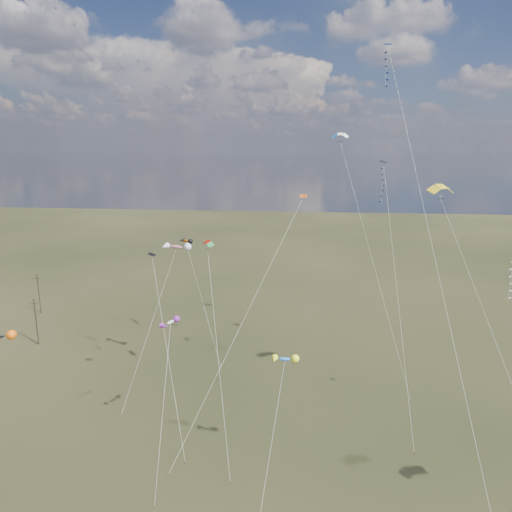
# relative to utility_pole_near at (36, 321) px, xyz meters

# --- Properties ---
(ground) EXTENTS (400.00, 400.00, 0.00)m
(ground) POSITION_rel_utility_pole_near_xyz_m (38.00, -30.00, -4.09)
(ground) COLOR black
(ground) RESTS_ON ground
(utility_pole_near) EXTENTS (1.40, 0.20, 8.00)m
(utility_pole_near) POSITION_rel_utility_pole_near_xyz_m (0.00, 0.00, 0.00)
(utility_pole_near) COLOR black
(utility_pole_near) RESTS_ON ground
(utility_pole_far) EXTENTS (1.40, 0.20, 8.00)m
(utility_pole_far) POSITION_rel_utility_pole_near_xyz_m (-8.00, 14.00, 0.00)
(utility_pole_far) COLOR black
(utility_pole_far) RESTS_ON ground
(diamond_black_high) EXTENTS (2.76, 19.68, 30.40)m
(diamond_black_high) POSITION_rel_utility_pole_near_xyz_m (54.24, -4.13, 21.82)
(diamond_black_high) COLOR black
(diamond_black_high) RESTS_ON ground
(diamond_navy_tall) EXTENTS (7.40, 27.85, 43.25)m
(diamond_navy_tall) POSITION_rel_utility_pole_near_xyz_m (53.12, -13.78, 33.01)
(diamond_navy_tall) COLOR #091A4B
(diamond_navy_tall) RESTS_ON ground
(diamond_black_mid) EXTENTS (7.16, 12.45, 19.59)m
(diamond_black_mid) POSITION_rel_utility_pole_near_xyz_m (27.39, -17.70, 9.93)
(diamond_black_mid) COLOR black
(diamond_black_mid) RESTS_ON ground
(diamond_orange_center) EXTENTS (13.27, 20.11, 26.28)m
(diamond_orange_center) POSITION_rel_utility_pole_near_xyz_m (39.84, -14.46, 14.22)
(diamond_orange_center) COLOR #CD4A12
(diamond_orange_center) RESTS_ON ground
(parafoil_yellow) EXTENTS (11.31, 12.96, 28.58)m
(parafoil_yellow) POSITION_rel_utility_pole_near_xyz_m (58.84, -13.81, 23.69)
(parafoil_yellow) COLOR gold
(parafoil_yellow) RESTS_ON ground
(parafoil_blue_white) EXTENTS (10.68, 17.60, 34.64)m
(parafoil_blue_white) POSITION_rel_utility_pole_near_xyz_m (48.90, 5.31, 29.72)
(parafoil_blue_white) COLOR #1969B4
(parafoil_blue_white) RESTS_ON ground
(parafoil_tricolor) EXTENTS (6.64, 18.14, 21.12)m
(parafoil_tricolor) POSITION_rel_utility_pole_near_xyz_m (31.88, -11.78, 16.38)
(parafoil_tricolor) COLOR gold
(parafoil_tricolor) RESTS_ON ground
(novelty_orange_black) EXTENTS (8.49, 10.05, 18.07)m
(novelty_orange_black) POSITION_rel_utility_pole_near_xyz_m (25.09, 3.10, 13.42)
(novelty_orange_black) COLOR #C04802
(novelty_orange_black) RESTS_ON ground
(novelty_white_purple) EXTENTS (1.64, 11.06, 14.50)m
(novelty_white_purple) POSITION_rel_utility_pole_near_xyz_m (30.11, -22.67, 9.94)
(novelty_white_purple) COLOR silver
(novelty_white_purple) RESTS_ON ground
(novelty_redwhite_stripe) EXTENTS (6.62, 12.78, 19.48)m
(novelty_redwhite_stripe) POSITION_rel_utility_pole_near_xyz_m (26.47, -7.24, 14.74)
(novelty_redwhite_stripe) COLOR red
(novelty_redwhite_stripe) RESTS_ON ground
(novelty_blue_yellow) EXTENTS (2.99, 11.22, 12.91)m
(novelty_blue_yellow) POSITION_rel_utility_pole_near_xyz_m (42.36, -26.53, 8.28)
(novelty_blue_yellow) COLOR blue
(novelty_blue_yellow) RESTS_ON ground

